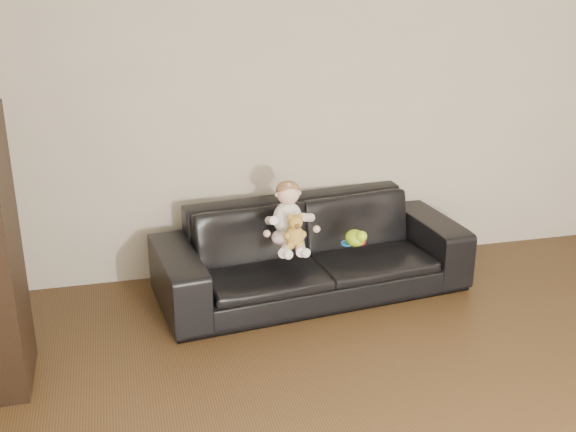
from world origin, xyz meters
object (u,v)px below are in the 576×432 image
object	(u,v)px
teddy_bear	(295,231)
toy_rattle	(361,241)
toy_blue_disc	(347,243)
baby	(288,219)
toy_green	(355,238)
sofa	(312,250)

from	to	relation	value
teddy_bear	toy_rattle	bearing A→B (deg)	9.61
toy_rattle	toy_blue_disc	size ratio (longest dim) A/B	0.72
baby	teddy_bear	xyz separation A→B (m)	(0.01, -0.14, -0.04)
teddy_bear	toy_blue_disc	world-z (taller)	teddy_bear
toy_rattle	toy_blue_disc	bearing A→B (deg)	149.58
teddy_bear	toy_green	size ratio (longest dim) A/B	1.44
baby	toy_rattle	bearing A→B (deg)	5.99
toy_rattle	toy_green	bearing A→B (deg)	162.33
sofa	toy_green	bearing A→B (deg)	-47.83
toy_blue_disc	baby	bearing A→B (deg)	171.38
toy_green	toy_blue_disc	world-z (taller)	toy_green
teddy_bear	sofa	bearing A→B (deg)	59.70
baby	toy_blue_disc	size ratio (longest dim) A/B	5.21
sofa	teddy_bear	xyz separation A→B (m)	(-0.19, -0.26, 0.27)
sofa	toy_blue_disc	xyz separation A→B (m)	(0.21, -0.18, 0.11)
baby	sofa	bearing A→B (deg)	49.29
sofa	toy_blue_disc	size ratio (longest dim) A/B	24.77
toy_rattle	sofa	bearing A→B (deg)	141.63
teddy_bear	toy_rattle	size ratio (longest dim) A/B	3.65
toy_green	toy_rattle	xyz separation A→B (m)	(0.04, -0.01, -0.02)
toy_rattle	toy_blue_disc	world-z (taller)	toy_rattle
baby	toy_green	xyz separation A→B (m)	(0.45, -0.10, -0.15)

